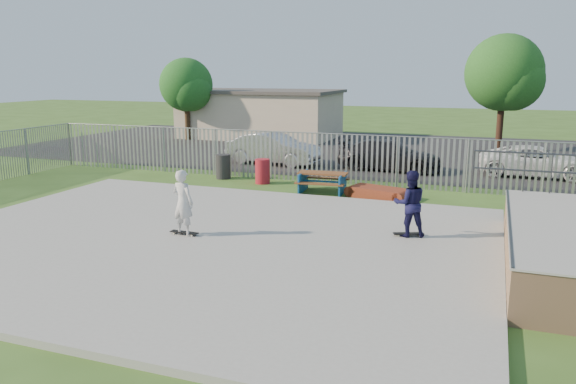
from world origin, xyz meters
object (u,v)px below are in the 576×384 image
(car_silver, at_px, (273,149))
(car_white, at_px, (537,161))
(skater_navy, at_px, (410,204))
(car_dark, at_px, (390,155))
(skater_white, at_px, (183,203))
(tree_mid, at_px, (504,73))
(trash_bin_red, at_px, (263,171))
(tree_left, at_px, (186,85))
(picnic_table, at_px, (323,182))
(funbox, at_px, (378,193))
(trash_bin_grey, at_px, (223,167))

(car_silver, height_order, car_white, car_silver)
(car_silver, bearing_deg, skater_navy, -136.90)
(car_dark, height_order, skater_white, skater_white)
(tree_mid, bearing_deg, car_silver, -140.24)
(trash_bin_red, relative_size, car_dark, 0.21)
(car_white, height_order, tree_mid, tree_mid)
(car_silver, height_order, skater_navy, skater_navy)
(trash_bin_red, bearing_deg, car_white, 27.17)
(skater_navy, bearing_deg, tree_left, -67.46)
(trash_bin_red, xyz_separation_m, car_white, (10.42, 5.35, 0.18))
(car_silver, bearing_deg, car_dark, -81.81)
(tree_mid, bearing_deg, picnic_table, -113.83)
(funbox, distance_m, car_white, 8.47)
(funbox, bearing_deg, car_dark, 112.11)
(car_dark, height_order, car_white, car_dark)
(funbox, bearing_deg, trash_bin_red, -176.58)
(car_white, height_order, skater_white, skater_white)
(tree_mid, xyz_separation_m, skater_navy, (-2.20, -18.95, -3.31))
(car_dark, distance_m, skater_white, 13.06)
(tree_left, height_order, skater_navy, tree_left)
(trash_bin_grey, bearing_deg, skater_white, -70.13)
(picnic_table, relative_size, skater_white, 1.09)
(trash_bin_grey, bearing_deg, picnic_table, -14.68)
(trash_bin_grey, bearing_deg, car_dark, 35.08)
(skater_white, bearing_deg, skater_navy, -148.80)
(car_silver, bearing_deg, car_white, -80.24)
(trash_bin_grey, height_order, tree_mid, tree_mid)
(funbox, height_order, trash_bin_grey, trash_bin_grey)
(car_dark, bearing_deg, picnic_table, 168.87)
(picnic_table, xyz_separation_m, car_dark, (1.48, 5.59, 0.32))
(funbox, relative_size, car_silver, 0.45)
(tree_mid, bearing_deg, car_dark, -119.36)
(car_white, bearing_deg, trash_bin_grey, 113.38)
(trash_bin_red, distance_m, skater_navy, 8.96)
(trash_bin_grey, bearing_deg, tree_mid, 49.30)
(trash_bin_grey, height_order, car_white, car_white)
(picnic_table, relative_size, funbox, 0.92)
(tree_left, bearing_deg, car_dark, -26.08)
(picnic_table, bearing_deg, trash_bin_red, 158.59)
(car_dark, distance_m, car_white, 6.20)
(tree_mid, distance_m, skater_white, 22.56)
(trash_bin_grey, bearing_deg, car_white, 21.80)
(skater_navy, bearing_deg, car_dark, -98.26)
(trash_bin_red, distance_m, skater_white, 7.99)
(skater_white, bearing_deg, car_white, -113.17)
(tree_left, relative_size, skater_navy, 3.00)
(car_dark, xyz_separation_m, tree_mid, (4.64, 8.24, 3.63))
(picnic_table, bearing_deg, tree_mid, 61.62)
(picnic_table, xyz_separation_m, car_white, (7.65, 6.19, 0.28))
(trash_bin_red, relative_size, car_silver, 0.21)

